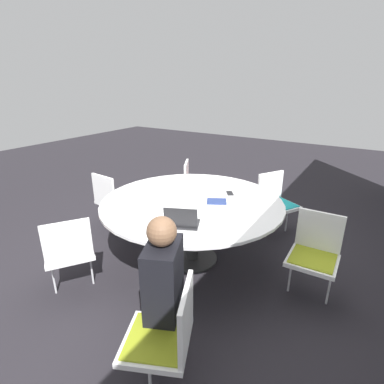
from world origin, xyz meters
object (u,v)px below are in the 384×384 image
(chair_5, at_px, (69,249))
(cell_phone, at_px, (230,193))
(coffee_cup, at_px, (172,197))
(chair_0, at_px, (166,333))
(chair_4, at_px, (112,198))
(chair_2, at_px, (276,199))
(chair_1, at_px, (315,250))
(person_0, at_px, (162,282))
(spiral_notebook, at_px, (217,201))
(laptop, at_px, (182,221))
(chair_3, at_px, (195,184))

(chair_5, height_order, cell_phone, chair_5)
(coffee_cup, distance_m, cell_phone, 0.70)
(chair_0, relative_size, cell_phone, 5.42)
(chair_0, relative_size, chair_4, 1.00)
(chair_0, height_order, chair_2, same)
(cell_phone, bearing_deg, chair_1, 72.36)
(person_0, height_order, spiral_notebook, person_0)
(chair_0, height_order, laptop, laptop)
(spiral_notebook, relative_size, cell_phone, 1.65)
(laptop, height_order, coffee_cup, laptop)
(chair_1, distance_m, coffee_cup, 1.55)
(person_0, height_order, coffee_cup, person_0)
(coffee_cup, bearing_deg, person_0, 32.33)
(person_0, bearing_deg, spiral_notebook, -11.97)
(chair_3, height_order, laptop, laptop)
(person_0, bearing_deg, cell_phone, -14.43)
(chair_0, relative_size, spiral_notebook, 3.28)
(chair_0, relative_size, person_0, 0.71)
(chair_5, relative_size, person_0, 0.71)
(person_0, distance_m, laptop, 0.75)
(spiral_notebook, bearing_deg, chair_4, -88.06)
(chair_4, bearing_deg, person_0, -30.28)
(cell_phone, bearing_deg, chair_5, -31.10)
(chair_3, height_order, coffee_cup, chair_3)
(chair_4, height_order, laptop, laptop)
(chair_3, distance_m, spiral_notebook, 1.42)
(chair_3, bearing_deg, chair_4, -58.16)
(laptop, bearing_deg, cell_phone, -114.11)
(chair_3, distance_m, chair_4, 1.28)
(chair_0, height_order, chair_3, same)
(coffee_cup, bearing_deg, chair_4, -97.51)
(person_0, height_order, laptop, person_0)
(chair_5, height_order, laptop, laptop)
(chair_2, xyz_separation_m, spiral_notebook, (1.08, -0.35, 0.27))
(chair_0, height_order, spiral_notebook, chair_0)
(chair_2, relative_size, coffee_cup, 9.97)
(spiral_notebook, distance_m, cell_phone, 0.32)
(chair_0, distance_m, chair_3, 2.94)
(chair_3, bearing_deg, coffee_cup, -6.60)
(chair_1, xyz_separation_m, chair_5, (1.22, -1.99, 0.00))
(chair_0, distance_m, person_0, 0.32)
(chair_2, height_order, chair_3, same)
(chair_1, bearing_deg, person_0, 59.41)
(chair_0, distance_m, chair_2, 2.63)
(coffee_cup, bearing_deg, spiral_notebook, 114.05)
(laptop, bearing_deg, person_0, 88.87)
(chair_4, bearing_deg, spiral_notebook, 6.86)
(chair_2, bearing_deg, laptop, 19.06)
(chair_1, distance_m, chair_4, 2.64)
(chair_3, relative_size, cell_phone, 5.42)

